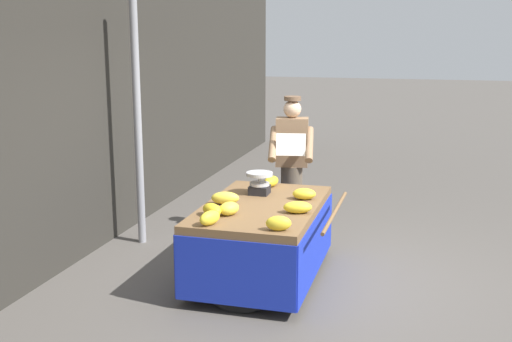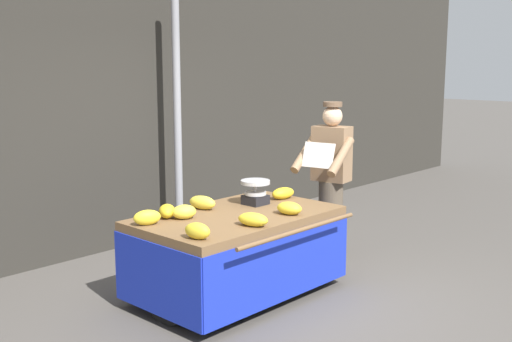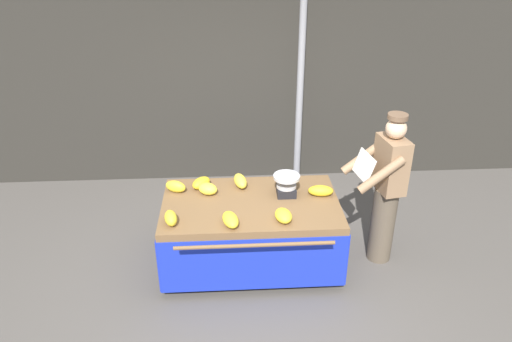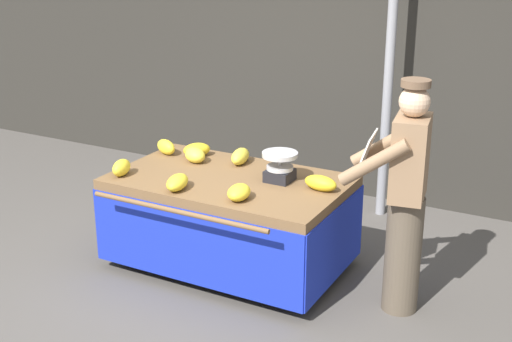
{
  "view_description": "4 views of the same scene",
  "coord_description": "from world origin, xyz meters",
  "views": [
    {
      "loc": [
        -5.89,
        -1.08,
        2.43
      ],
      "look_at": [
        0.15,
        0.59,
        1.07
      ],
      "focal_mm": 44.24,
      "sensor_mm": 36.0,
      "label": 1
    },
    {
      "loc": [
        -3.94,
        -3.4,
        2.13
      ],
      "look_at": [
        0.12,
        0.4,
        1.15
      ],
      "focal_mm": 43.98,
      "sensor_mm": 36.0,
      "label": 2
    },
    {
      "loc": [
        -0.26,
        -3.85,
        3.39
      ],
      "look_at": [
        -0.0,
        0.49,
        1.14
      ],
      "focal_mm": 34.09,
      "sensor_mm": 36.0,
      "label": 3
    },
    {
      "loc": [
        2.61,
        -4.01,
        2.68
      ],
      "look_at": [
        0.26,
        0.33,
        0.94
      ],
      "focal_mm": 49.06,
      "sensor_mm": 36.0,
      "label": 4
    }
  ],
  "objects": [
    {
      "name": "banana_bunch_1",
      "position": [
        -0.51,
        0.67,
        0.84
      ],
      "size": [
        0.26,
        0.24,
        0.13
      ],
      "primitive_type": "ellipsoid",
      "rotation": [
        0.0,
        0.0,
        1.08
      ],
      "color": "yellow",
      "rests_on": "banana_cart"
    },
    {
      "name": "banana_bunch_0",
      "position": [
        -0.27,
        0.07,
        0.84
      ],
      "size": [
        0.21,
        0.3,
        0.11
      ],
      "primitive_type": "ellipsoid",
      "rotation": [
        0.0,
        0.0,
        0.25
      ],
      "color": "yellow",
      "rests_on": "banana_cart"
    },
    {
      "name": "banana_bunch_4",
      "position": [
        0.69,
        0.57,
        0.84
      ],
      "size": [
        0.28,
        0.17,
        0.12
      ],
      "primitive_type": "ellipsoid",
      "rotation": [
        0.0,
        0.0,
        1.45
      ],
      "color": "gold",
      "rests_on": "banana_cart"
    },
    {
      "name": "back_wall",
      "position": [
        0.0,
        2.66,
        1.87
      ],
      "size": [
        16.0,
        0.24,
        3.74
      ],
      "primitive_type": "cube",
      "color": "#2D2B26",
      "rests_on": "ground"
    },
    {
      "name": "banana_bunch_3",
      "position": [
        -0.84,
        0.12,
        0.84
      ],
      "size": [
        0.17,
        0.24,
        0.13
      ],
      "primitive_type": "ellipsoid",
      "rotation": [
        0.0,
        0.0,
        0.23
      ],
      "color": "yellow",
      "rests_on": "banana_cart"
    },
    {
      "name": "banana_cart",
      "position": [
        -0.06,
        0.47,
        0.58
      ],
      "size": [
        1.86,
        1.31,
        0.78
      ],
      "color": "brown",
      "rests_on": "ground"
    },
    {
      "name": "street_pole",
      "position": [
        0.67,
        2.15,
        1.48
      ],
      "size": [
        0.09,
        0.09,
        2.96
      ],
      "primitive_type": "cylinder",
      "color": "gray",
      "rests_on": "ground"
    },
    {
      "name": "banana_bunch_2",
      "position": [
        0.24,
        0.11,
        0.84
      ],
      "size": [
        0.2,
        0.26,
        0.11
      ],
      "primitive_type": "ellipsoid",
      "rotation": [
        0.0,
        0.0,
        0.18
      ],
      "color": "yellow",
      "rests_on": "banana_cart"
    },
    {
      "name": "weighing_scale",
      "position": [
        0.33,
        0.6,
        0.9
      ],
      "size": [
        0.28,
        0.28,
        0.23
      ],
      "color": "black",
      "rests_on": "banana_cart"
    },
    {
      "name": "banana_bunch_5",
      "position": [
        -0.15,
        0.83,
        0.84
      ],
      "size": [
        0.19,
        0.3,
        0.13
      ],
      "primitive_type": "ellipsoid",
      "rotation": [
        0.0,
        0.0,
        0.21
      ],
      "color": "yellow",
      "rests_on": "banana_cart"
    },
    {
      "name": "banana_bunch_7",
      "position": [
        -0.85,
        0.74,
        0.84
      ],
      "size": [
        0.26,
        0.19,
        0.13
      ],
      "primitive_type": "ellipsoid",
      "rotation": [
        0.0,
        0.0,
        1.15
      ],
      "color": "yellow",
      "rests_on": "banana_cart"
    },
    {
      "name": "vendor_person",
      "position": [
        1.36,
        0.48,
        0.87
      ],
      "size": [
        0.63,
        0.58,
        1.71
      ],
      "color": "brown",
      "rests_on": "ground"
    },
    {
      "name": "ground_plane",
      "position": [
        0.0,
        0.0,
        0.0
      ],
      "size": [
        60.0,
        60.0,
        0.0
      ],
      "primitive_type": "plane",
      "color": "#514C47"
    },
    {
      "name": "banana_bunch_6",
      "position": [
        -0.58,
        0.81,
        0.84
      ],
      "size": [
        0.26,
        0.27,
        0.12
      ],
      "primitive_type": "ellipsoid",
      "rotation": [
        0.0,
        0.0,
        2.44
      ],
      "color": "gold",
      "rests_on": "banana_cart"
    }
  ]
}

